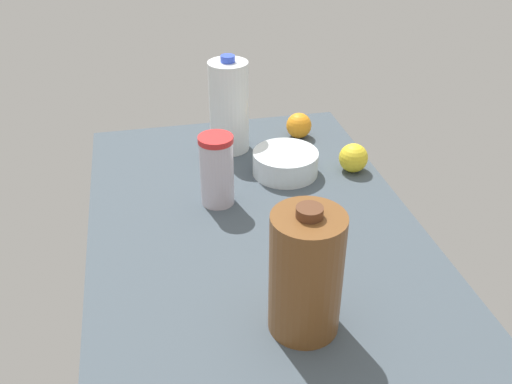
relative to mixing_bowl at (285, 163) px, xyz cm
name	(u,v)px	position (x,y,z in cm)	size (l,w,h in cm)	color
countertop	(256,234)	(-23.69, 13.12, -4.66)	(120.00, 76.00, 3.00)	#414C56
mixing_bowl	(285,163)	(0.00, 0.00, 0.00)	(17.47, 17.47, 6.32)	silver
tumbler_cup	(217,170)	(-10.38, 19.88, 5.84)	(8.39, 8.39, 17.93)	silver
chocolate_milk_jug	(306,273)	(-55.38, 11.07, 9.02)	(12.99, 12.99, 25.92)	brown
milk_jug	(229,107)	(17.57, 11.96, 9.89)	(11.12, 11.12, 27.68)	white
lemon_far_back	(353,158)	(-2.49, -18.18, 0.74)	(7.80, 7.80, 7.80)	yellow
orange_loose	(299,125)	(20.50, -9.54, 0.62)	(7.57, 7.57, 7.57)	orange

